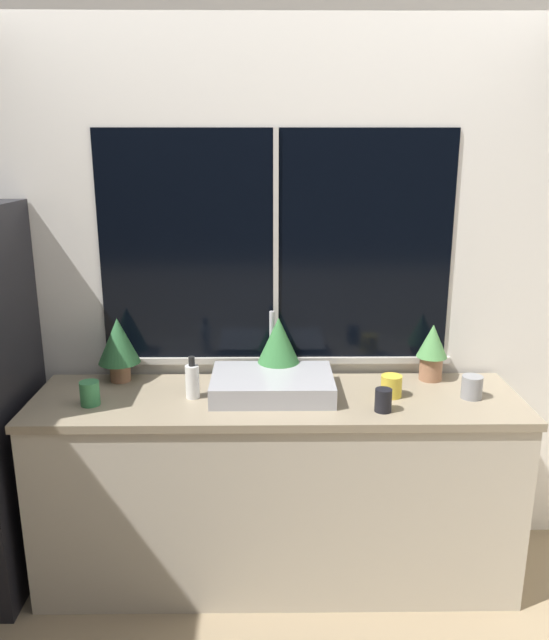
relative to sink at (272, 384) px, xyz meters
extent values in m
plane|color=#937F60|center=(0.02, -0.31, -0.94)|extent=(14.00, 14.00, 0.00)
cube|color=silver|center=(0.02, 0.31, 0.41)|extent=(8.00, 0.06, 2.70)
cube|color=black|center=(0.02, 0.27, 0.56)|extent=(1.62, 0.01, 1.06)
cube|color=#BCB7AD|center=(0.02, 0.27, 0.56)|extent=(0.02, 0.01, 1.06)
cube|color=#BCB7AD|center=(0.02, 0.27, 0.02)|extent=(1.68, 0.04, 0.03)
cube|color=beige|center=(0.02, -0.04, -0.51)|extent=(2.11, 0.55, 0.86)
cube|color=gray|center=(0.02, -0.04, -0.06)|extent=(2.14, 0.58, 0.03)
cube|color=#ADADB2|center=(0.00, 0.00, 0.00)|extent=(0.53, 0.37, 0.09)
cylinder|color=#B7B7BC|center=(0.00, 0.21, -0.03)|extent=(0.04, 0.04, 0.03)
cylinder|color=#B7B7BC|center=(0.00, 0.21, 0.13)|extent=(0.02, 0.02, 0.29)
cylinder|color=#9E6B4C|center=(-0.71, 0.17, 0.00)|extent=(0.09, 0.09, 0.09)
cone|color=#2D6638|center=(-0.71, 0.17, 0.15)|extent=(0.19, 0.19, 0.21)
cylinder|color=#9E6B4C|center=(0.03, 0.17, 0.00)|extent=(0.11, 0.11, 0.09)
cone|color=#387A3D|center=(0.03, 0.17, 0.15)|extent=(0.20, 0.20, 0.22)
cylinder|color=#9E6B4C|center=(0.74, 0.17, 0.01)|extent=(0.11, 0.11, 0.11)
cone|color=#569951|center=(0.74, 0.17, 0.14)|extent=(0.14, 0.14, 0.16)
cylinder|color=white|center=(-0.35, -0.04, 0.03)|extent=(0.06, 0.06, 0.15)
cylinder|color=black|center=(-0.35, -0.04, 0.12)|extent=(0.03, 0.03, 0.04)
cylinder|color=#38844C|center=(-0.77, -0.11, 0.01)|extent=(0.08, 0.08, 0.10)
cylinder|color=gray|center=(0.87, -0.06, 0.00)|extent=(0.09, 0.09, 0.10)
cylinder|color=gold|center=(0.52, -0.03, 0.00)|extent=(0.09, 0.09, 0.10)
cylinder|color=black|center=(0.46, -0.19, 0.00)|extent=(0.07, 0.07, 0.10)
camera|label=1|loc=(-0.02, -2.57, 1.01)|focal=35.00mm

